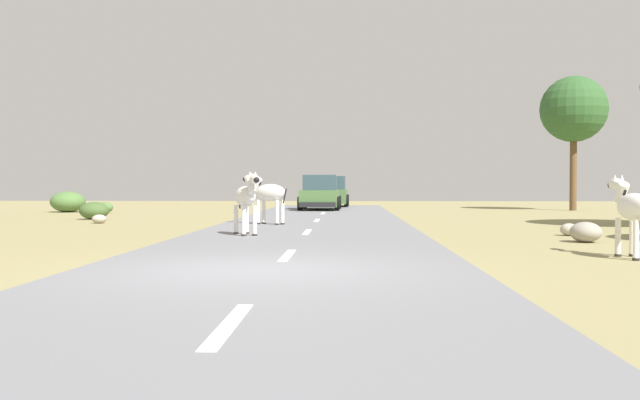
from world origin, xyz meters
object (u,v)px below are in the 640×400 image
bush_0 (104,208)px  car_0 (331,193)px  rock_1 (99,219)px  bush_3 (94,211)px  rock_0 (586,232)px  tree_0 (574,110)px  zebra_2 (632,208)px  zebra_1 (268,193)px  zebra_0 (246,197)px  car_1 (320,194)px  rock_3 (569,230)px  bush_1 (68,202)px

bush_0 → car_0: bearing=41.4°
rock_1 → bush_3: bearing=113.7°
bush_3 → rock_0: 17.71m
tree_0 → zebra_2: bearing=-105.6°
bush_3 → rock_0: bearing=-33.2°
zebra_1 → rock_1: bearing=109.6°
zebra_2 → bush_3: bearing=134.4°
zebra_0 → rock_0: zebra_0 is taller
zebra_0 → bush_0: size_ratio=1.86×
zebra_2 → car_1: size_ratio=0.36×
rock_3 → tree_0: bearing=71.7°
zebra_0 → rock_3: bearing=161.3°
zebra_1 → bush_0: (-8.62, 9.41, -0.78)m
car_0 → bush_0: (-10.20, -8.98, -0.60)m
car_1 → rock_1: 13.75m
zebra_1 → bush_0: size_ratio=1.95×
zebra_2 → rock_1: bearing=138.3°
car_0 → tree_0: 13.89m
zebra_1 → zebra_0: bearing=-148.8°
car_1 → tree_0: 13.45m
tree_0 → rock_3: size_ratio=15.39×
rock_0 → zebra_0: bearing=171.3°
rock_0 → rock_1: rock_0 is taller
zebra_1 → tree_0: 19.87m
car_0 → tree_0: tree_0 is taller
zebra_1 → rock_3: 9.06m
zebra_2 → tree_0: 24.11m
tree_0 → bush_0: (-22.53, -4.19, -4.82)m
zebra_1 → rock_0: zebra_1 is taller
rock_3 → rock_0: bearing=-97.7°
car_1 → rock_0: car_1 is taller
car_1 → bush_0: size_ratio=5.20×
tree_0 → bush_1: bearing=-172.8°
car_0 → bush_3: size_ratio=3.99×
rock_3 → bush_0: bearing=141.5°
tree_0 → bush_0: 23.42m
zebra_0 → rock_1: 8.35m
bush_1 → rock_0: 24.78m
bush_1 → bush_3: size_ratio=1.49×
car_0 → bush_1: bearing=-146.2°
zebra_0 → zebra_2: bearing=124.4°
tree_0 → car_0: bearing=158.8°
rock_0 → bush_0: bearing=137.0°
zebra_0 → bush_0: (-8.63, 14.15, -0.73)m
car_0 → bush_3: bearing=-119.3°
car_1 → bush_0: bearing=21.4°
bush_0 → bush_1: bearing=153.2°
bush_0 → rock_3: bearing=-38.5°
zebra_2 → rock_1: (-13.33, 10.43, -0.74)m
zebra_0 → bush_1: zebra_0 is taller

